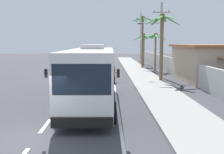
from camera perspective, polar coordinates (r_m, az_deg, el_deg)
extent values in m
plane|color=#3A3A3F|center=(11.18, -16.31, -12.75)|extent=(160.00, 160.00, 0.00)
cube|color=gray|center=(20.81, 9.96, -2.96)|extent=(3.20, 90.00, 0.14)
cube|color=white|center=(12.68, -14.31, -10.21)|extent=(0.16, 2.00, 0.01)
cube|color=white|center=(16.08, -11.32, -6.34)|extent=(0.16, 2.00, 0.01)
cube|color=white|center=(19.55, -9.41, -3.82)|extent=(0.16, 2.00, 0.01)
cube|color=white|center=(23.06, -8.09, -2.06)|extent=(0.16, 2.00, 0.01)
cube|color=white|center=(26.60, -7.11, -0.77)|extent=(0.16, 2.00, 0.01)
cube|color=white|center=(30.16, -6.37, 0.22)|extent=(0.16, 2.00, 0.01)
cube|color=white|center=(33.72, -5.79, 1.00)|extent=(0.16, 2.00, 0.01)
cube|color=white|center=(37.30, -5.31, 1.63)|extent=(0.16, 2.00, 0.01)
cube|color=white|center=(40.88, -4.92, 2.15)|extent=(0.16, 2.00, 0.01)
cube|color=white|center=(44.46, -4.59, 2.59)|extent=(0.16, 2.00, 0.01)
cube|color=white|center=(48.05, -4.31, 2.96)|extent=(0.16, 2.00, 0.01)
cube|color=white|center=(51.64, -4.07, 3.28)|extent=(0.16, 2.00, 0.01)
cube|color=white|center=(55.23, -3.86, 3.55)|extent=(0.16, 2.00, 0.01)
cube|color=white|center=(58.83, -3.68, 3.80)|extent=(0.16, 2.00, 0.01)
cube|color=white|center=(25.39, 0.42, -1.11)|extent=(0.14, 70.00, 0.01)
cube|color=#B2B2AD|center=(25.45, 16.75, 0.85)|extent=(0.24, 60.00, 2.00)
cube|color=silver|center=(16.17, -4.41, 0.68)|extent=(2.69, 11.38, 3.01)
cube|color=#192333|center=(16.31, -4.38, 2.60)|extent=(2.72, 10.47, 0.96)
cube|color=#192333|center=(10.55, -6.63, -0.54)|extent=(2.38, 0.12, 1.26)
cube|color=#1E843D|center=(16.26, -4.39, -1.69)|extent=(2.73, 11.15, 0.54)
cube|color=black|center=(10.84, -6.54, -9.84)|extent=(2.53, 0.18, 0.44)
cube|color=#B7B7B7|center=(17.47, -4.13, 6.60)|extent=(1.45, 2.51, 0.28)
cube|color=black|center=(10.66, 1.36, 0.82)|extent=(0.12, 0.08, 0.36)
cube|color=black|center=(10.98, -14.18, 0.79)|extent=(0.12, 0.08, 0.36)
cylinder|color=black|center=(12.48, 0.19, -7.79)|extent=(0.33, 1.04, 1.04)
cylinder|color=black|center=(12.72, -11.40, -7.65)|extent=(0.33, 1.04, 1.04)
cylinder|color=black|center=(19.70, 0.02, -2.11)|extent=(0.33, 1.04, 1.04)
cylinder|color=black|center=(19.84, -7.32, -2.10)|extent=(0.33, 1.04, 1.04)
cylinder|color=black|center=(24.37, 0.46, -0.77)|extent=(0.13, 0.60, 0.60)
cylinder|color=black|center=(25.71, 0.25, -0.33)|extent=(0.15, 0.60, 0.60)
cube|color=red|center=(24.96, 0.36, -0.06)|extent=(0.29, 1.11, 0.36)
cube|color=black|center=(25.23, 0.32, 0.48)|extent=(0.27, 0.61, 0.12)
cylinder|color=gray|center=(24.45, 0.44, -0.03)|extent=(0.07, 0.32, 0.67)
cylinder|color=black|center=(24.49, 0.43, 1.02)|extent=(0.56, 0.07, 0.04)
sphere|color=#EAEACC|center=(24.39, 0.45, 0.66)|extent=(0.14, 0.14, 0.14)
cylinder|color=red|center=(25.15, 0.33, 1.15)|extent=(0.32, 0.32, 0.61)
sphere|color=blue|center=(25.10, 0.33, 2.14)|extent=(0.26, 0.26, 0.26)
cylinder|color=#9E9E99|center=(28.96, 10.60, 7.78)|extent=(0.24, 0.24, 8.02)
cube|color=#9E9E99|center=(29.14, 10.74, 13.68)|extent=(1.93, 0.12, 0.12)
cylinder|color=#4C4742|center=(29.01, 9.21, 13.98)|extent=(0.08, 0.08, 0.16)
cylinder|color=#4C4742|center=(29.31, 12.27, 13.84)|extent=(0.08, 0.08, 0.16)
cylinder|color=#9E9E99|center=(28.83, 8.39, 11.55)|extent=(2.31, 0.09, 0.09)
cube|color=#4C4C51|center=(28.67, 6.06, 11.49)|extent=(0.44, 0.24, 0.14)
cylinder|color=#9E9E99|center=(48.66, 6.29, 8.38)|extent=(0.24, 0.24, 9.15)
cube|color=#9E9E99|center=(48.84, 6.35, 12.51)|extent=(1.81, 0.12, 0.12)
cylinder|color=#4C4742|center=(48.76, 5.48, 12.67)|extent=(0.08, 0.08, 0.16)
cylinder|color=#4C4742|center=(48.94, 7.21, 12.62)|extent=(0.08, 0.08, 0.16)
cylinder|color=brown|center=(38.96, 6.65, 7.26)|extent=(0.27, 0.27, 7.33)
ellipsoid|color=#28702D|center=(39.15, 7.91, 12.38)|extent=(1.64, 0.49, 0.63)
ellipsoid|color=#28702D|center=(39.82, 6.73, 12.13)|extent=(0.55, 1.56, 0.88)
ellipsoid|color=#28702D|center=(39.42, 5.65, 12.38)|extent=(1.57, 1.14, 0.63)
ellipsoid|color=#28702D|center=(38.56, 5.96, 12.31)|extent=(1.42, 1.25, 0.86)
ellipsoid|color=#28702D|center=(38.37, 7.12, 12.42)|extent=(0.68, 1.63, 0.73)
sphere|color=brown|center=(39.12, 6.74, 12.71)|extent=(0.56, 0.56, 0.56)
cylinder|color=brown|center=(35.65, 9.41, 5.13)|extent=(0.24, 0.24, 4.77)
ellipsoid|color=#3D893D|center=(35.76, 10.58, 8.55)|extent=(1.42, 0.37, 0.79)
ellipsoid|color=#3D893D|center=(36.30, 10.02, 8.78)|extent=(1.19, 1.43, 0.50)
ellipsoid|color=#3D893D|center=(36.26, 8.94, 8.70)|extent=(0.81, 1.52, 0.64)
ellipsoid|color=#3D893D|center=(35.69, 8.35, 8.65)|extent=(1.49, 0.71, 0.73)
ellipsoid|color=#3D893D|center=(35.33, 8.40, 8.82)|extent=(1.54, 0.74, 0.54)
ellipsoid|color=#3D893D|center=(34.90, 9.62, 8.85)|extent=(0.47, 1.53, 0.50)
ellipsoid|color=#3D893D|center=(35.17, 10.29, 8.53)|extent=(1.12, 1.34, 0.85)
sphere|color=brown|center=(35.64, 9.50, 9.05)|extent=(0.56, 0.56, 0.56)
cylinder|color=brown|center=(26.09, 10.73, 5.92)|extent=(0.32, 0.32, 6.29)
ellipsoid|color=#337F33|center=(26.20, 12.73, 11.98)|extent=(1.75, 0.66, 1.01)
ellipsoid|color=#337F33|center=(27.08, 11.25, 12.31)|extent=(1.03, 1.85, 0.61)
ellipsoid|color=#337F33|center=(26.83, 9.69, 12.04)|extent=(1.15, 1.71, 0.93)
ellipsoid|color=#337F33|center=(25.91, 9.10, 12.16)|extent=(1.76, 0.59, 0.98)
ellipsoid|color=#337F33|center=(25.30, 10.47, 12.68)|extent=(1.06, 1.85, 0.60)
ellipsoid|color=#337F33|center=(25.46, 12.13, 12.63)|extent=(1.09, 1.84, 0.59)
sphere|color=brown|center=(26.20, 10.91, 12.92)|extent=(0.56, 0.56, 0.56)
cylinder|color=brown|center=(42.18, 6.88, 5.65)|extent=(0.29, 0.29, 4.94)
ellipsoid|color=#3D893D|center=(42.34, 8.13, 8.63)|extent=(1.86, 0.47, 0.82)
ellipsoid|color=#3D893D|center=(43.03, 7.26, 8.64)|extent=(1.07, 1.84, 0.80)
ellipsoid|color=#3D893D|center=(42.82, 6.09, 8.65)|extent=(1.36, 1.71, 0.82)
ellipsoid|color=#3D893D|center=(42.21, 5.78, 8.49)|extent=(1.77, 0.67, 1.07)
ellipsoid|color=#3D893D|center=(41.38, 6.55, 8.48)|extent=(1.09, 1.70, 1.10)
ellipsoid|color=#3D893D|center=(41.37, 7.57, 8.74)|extent=(1.05, 1.87, 0.71)
sphere|color=brown|center=(42.17, 6.93, 9.07)|extent=(0.56, 0.56, 0.56)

